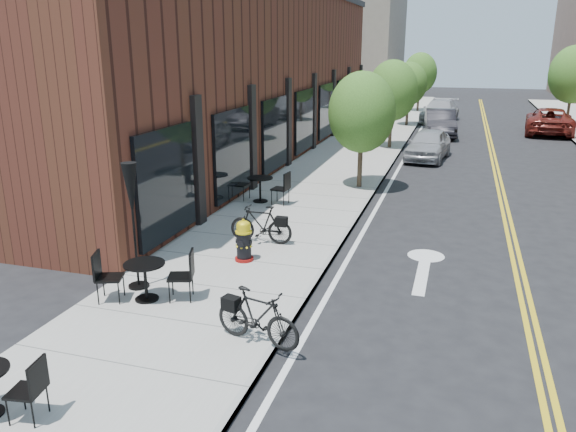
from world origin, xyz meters
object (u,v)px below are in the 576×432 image
(bistro_set_b, at_px, (145,276))
(patio_umbrella, at_px, (132,199))
(parked_car_b, at_px, (440,123))
(bistro_set_c, at_px, (260,186))
(parked_car_c, at_px, (440,111))
(fire_hydrant, at_px, (244,241))
(bicycle_right, at_px, (257,317))
(bicycle_left, at_px, (261,224))
(parked_car_a, at_px, (428,144))
(parked_car_far, at_px, (549,121))

(bistro_set_b, height_order, patio_umbrella, patio_umbrella)
(bistro_set_b, bearing_deg, parked_car_b, 60.10)
(bistro_set_c, distance_m, parked_car_c, 22.15)
(fire_hydrant, xyz_separation_m, bicycle_right, (1.54, -3.34, 0.01))
(bistro_set_b, height_order, parked_car_b, parked_car_b)
(bicycle_left, height_order, bistro_set_b, bistro_set_b)
(bicycle_left, relative_size, bistro_set_c, 0.84)
(parked_car_b, bearing_deg, bicycle_left, -105.95)
(fire_hydrant, height_order, parked_car_a, parked_car_a)
(patio_umbrella, xyz_separation_m, parked_car_b, (4.75, 22.42, -1.21))
(bistro_set_c, bearing_deg, bicycle_left, -63.19)
(bicycle_left, bearing_deg, bistro_set_c, -160.57)
(parked_car_a, relative_size, parked_car_c, 0.80)
(parked_car_far, bearing_deg, parked_car_b, 29.55)
(bicycle_right, relative_size, bistro_set_b, 0.86)
(bistro_set_c, height_order, parked_car_far, parked_car_far)
(bistro_set_b, bearing_deg, parked_car_far, 49.27)
(bistro_set_b, distance_m, parked_car_b, 23.29)
(bicycle_left, height_order, bicycle_right, bicycle_left)
(fire_hydrant, height_order, bicycle_right, fire_hydrant)
(bistro_set_b, relative_size, parked_car_c, 0.38)
(bicycle_left, bearing_deg, parked_car_b, 169.59)
(bicycle_right, distance_m, patio_umbrella, 3.57)
(parked_car_far, bearing_deg, bistro_set_b, 73.77)
(bicycle_right, xyz_separation_m, parked_car_far, (7.46, 26.39, 0.13))
(bistro_set_c, bearing_deg, parked_car_a, 70.43)
(bicycle_right, xyz_separation_m, parked_car_a, (1.56, 16.97, 0.06))
(bistro_set_b, height_order, parked_car_far, parked_car_far)
(fire_hydrant, bearing_deg, parked_car_c, 83.68)
(bicycle_left, height_order, parked_car_b, parked_car_b)
(bicycle_left, distance_m, parked_car_far, 23.64)
(bistro_set_c, height_order, parked_car_a, parked_car_a)
(bicycle_right, bearing_deg, parked_car_c, 11.17)
(fire_hydrant, distance_m, bicycle_left, 1.21)
(bistro_set_c, distance_m, patio_umbrella, 6.80)
(bicycle_left, xyz_separation_m, parked_car_far, (9.03, 21.84, 0.13))
(parked_car_b, height_order, parked_car_c, parked_car_b)
(parked_car_a, xyz_separation_m, parked_car_b, (0.18, 6.83, 0.06))
(bistro_set_b, distance_m, parked_car_far, 27.37)
(parked_car_c, bearing_deg, parked_car_b, -80.86)
(parked_car_a, distance_m, parked_car_b, 6.83)
(patio_umbrella, xyz_separation_m, parked_car_a, (4.57, 15.59, -1.26))
(fire_hydrant, distance_m, parked_car_c, 26.61)
(bicycle_right, relative_size, parked_car_b, 0.36)
(parked_car_c, xyz_separation_m, parked_car_far, (5.99, -3.39, 0.02))
(fire_hydrant, xyz_separation_m, parked_car_c, (3.01, 26.44, 0.12))
(parked_car_far, bearing_deg, bicycle_right, 79.44)
(bicycle_left, height_order, bistro_set_c, bistro_set_c)
(fire_hydrant, xyz_separation_m, bicycle_left, (-0.03, 1.21, 0.01))
(bistro_set_c, bearing_deg, parked_car_b, 80.47)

